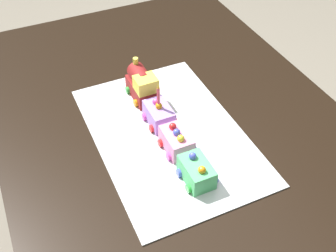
# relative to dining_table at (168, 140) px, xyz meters

# --- Properties ---
(ground_plane) EXTENTS (8.00, 8.00, 0.00)m
(ground_plane) POSITION_rel_dining_table_xyz_m (0.00, 0.00, -0.63)
(ground_plane) COLOR gray
(dining_table) EXTENTS (1.40, 1.00, 0.74)m
(dining_table) POSITION_rel_dining_table_xyz_m (0.00, 0.00, 0.00)
(dining_table) COLOR black
(dining_table) RESTS_ON ground
(cake_board) EXTENTS (0.60, 0.40, 0.00)m
(cake_board) POSITION_rel_dining_table_xyz_m (0.08, -0.04, 0.11)
(cake_board) COLOR silver
(cake_board) RESTS_ON dining_table
(cake_locomotive) EXTENTS (0.14, 0.08, 0.12)m
(cake_locomotive) POSITION_rel_dining_table_xyz_m (-0.11, -0.04, 0.16)
(cake_locomotive) COLOR maroon
(cake_locomotive) RESTS_ON cake_board
(cake_car_caboose_lavender) EXTENTS (0.10, 0.08, 0.07)m
(cake_car_caboose_lavender) POSITION_rel_dining_table_xyz_m (0.02, -0.04, 0.14)
(cake_car_caboose_lavender) COLOR #AD84E0
(cake_car_caboose_lavender) RESTS_ON cake_board
(cake_car_hopper_bubblegum) EXTENTS (0.10, 0.08, 0.07)m
(cake_car_hopper_bubblegum) POSITION_rel_dining_table_xyz_m (0.14, -0.04, 0.14)
(cake_car_hopper_bubblegum) COLOR pink
(cake_car_hopper_bubblegum) RESTS_ON cake_board
(cake_car_gondola_mint_green) EXTENTS (0.10, 0.08, 0.07)m
(cake_car_gondola_mint_green) POSITION_rel_dining_table_xyz_m (0.26, -0.04, 0.14)
(cake_car_gondola_mint_green) COLOR #59CC7A
(cake_car_gondola_mint_green) RESTS_ON cake_board
(birthday_candle) EXTENTS (0.01, 0.01, 0.06)m
(birthday_candle) POSITION_rel_dining_table_xyz_m (0.02, -0.04, 0.21)
(birthday_candle) COLOR #F24C59
(birthday_candle) RESTS_ON cake_car_caboose_lavender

